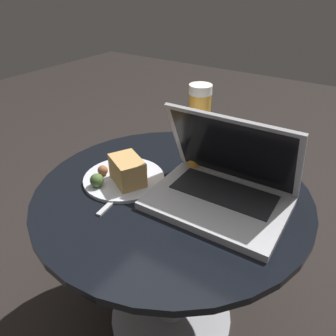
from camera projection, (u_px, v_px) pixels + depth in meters
The scene contains 6 objects.
ground_plane at pixel (171, 315), 1.09m from camera, with size 6.00×6.00×0.00m, color black.
table at pixel (172, 233), 0.90m from camera, with size 0.69×0.69×0.51m.
laptop at pixel (223, 185), 0.76m from camera, with size 0.32×0.23×0.22m.
beer_glass at pixel (198, 129), 0.86m from camera, with size 0.06×0.06×0.24m.
snack_plate at pixel (124, 174), 0.85m from camera, with size 0.21×0.21×0.08m.
fork at pixel (122, 192), 0.81m from camera, with size 0.04×0.17×0.00m.
Camera 1 is at (0.37, -0.57, 0.99)m, focal length 35.00 mm.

